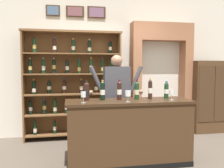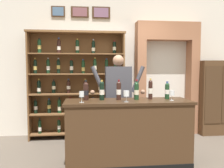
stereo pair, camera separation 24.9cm
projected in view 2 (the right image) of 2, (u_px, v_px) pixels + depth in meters
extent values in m
cube|color=brown|center=(116.00, 165.00, 3.54)|extent=(14.00, 14.00, 0.02)
cube|color=silver|center=(105.00, 53.00, 5.18)|extent=(12.00, 0.16, 3.54)
cube|color=#422B19|center=(58.00, 11.00, 4.91)|extent=(0.28, 0.02, 0.22)
cube|color=slate|center=(58.00, 11.00, 4.89)|extent=(0.23, 0.01, 0.18)
cube|color=#422B19|center=(80.00, 12.00, 4.96)|extent=(0.38, 0.02, 0.23)
cube|color=#804F58|center=(80.00, 12.00, 4.95)|extent=(0.30, 0.01, 0.18)
cube|color=#422B19|center=(101.00, 13.00, 5.01)|extent=(0.39, 0.02, 0.25)
cube|color=slate|center=(101.00, 12.00, 5.00)|extent=(0.31, 0.01, 0.20)
cube|color=brown|center=(29.00, 86.00, 4.69)|extent=(0.03, 0.33, 2.19)
cube|color=brown|center=(123.00, 85.00, 4.91)|extent=(0.03, 0.33, 2.19)
cube|color=brown|center=(77.00, 85.00, 4.96)|extent=(1.93, 0.02, 2.19)
cube|color=brown|center=(78.00, 132.00, 4.87)|extent=(1.87, 0.31, 0.03)
cylinder|color=black|center=(40.00, 128.00, 4.74)|extent=(0.07, 0.07, 0.24)
sphere|color=black|center=(40.00, 121.00, 4.73)|extent=(0.06, 0.06, 0.06)
cylinder|color=black|center=(40.00, 120.00, 4.73)|extent=(0.03, 0.03, 0.07)
cylinder|color=black|center=(40.00, 119.00, 4.72)|extent=(0.03, 0.03, 0.03)
cylinder|color=silver|center=(40.00, 129.00, 4.74)|extent=(0.07, 0.07, 0.08)
cylinder|color=black|center=(59.00, 127.00, 4.81)|extent=(0.07, 0.07, 0.23)
sphere|color=black|center=(59.00, 121.00, 4.80)|extent=(0.06, 0.06, 0.06)
cylinder|color=black|center=(59.00, 120.00, 4.80)|extent=(0.03, 0.03, 0.07)
cylinder|color=maroon|center=(59.00, 119.00, 4.80)|extent=(0.03, 0.03, 0.03)
cylinder|color=silver|center=(59.00, 127.00, 4.81)|extent=(0.07, 0.07, 0.07)
cylinder|color=black|center=(77.00, 126.00, 4.83)|extent=(0.07, 0.07, 0.24)
sphere|color=black|center=(77.00, 120.00, 4.82)|extent=(0.06, 0.06, 0.06)
cylinder|color=black|center=(77.00, 118.00, 4.82)|extent=(0.02, 0.02, 0.08)
cylinder|color=maroon|center=(77.00, 117.00, 4.82)|extent=(0.03, 0.03, 0.03)
cylinder|color=beige|center=(77.00, 128.00, 4.84)|extent=(0.07, 0.07, 0.08)
cylinder|color=black|center=(93.00, 125.00, 4.94)|extent=(0.07, 0.07, 0.24)
sphere|color=black|center=(93.00, 119.00, 4.93)|extent=(0.06, 0.06, 0.06)
cylinder|color=black|center=(93.00, 118.00, 4.92)|extent=(0.03, 0.03, 0.06)
cylinder|color=black|center=(93.00, 117.00, 4.92)|extent=(0.03, 0.03, 0.03)
cylinder|color=black|center=(93.00, 125.00, 4.94)|extent=(0.07, 0.07, 0.08)
cylinder|color=black|center=(112.00, 126.00, 4.93)|extent=(0.07, 0.07, 0.22)
sphere|color=black|center=(112.00, 120.00, 4.92)|extent=(0.06, 0.06, 0.06)
cylinder|color=black|center=(112.00, 119.00, 4.92)|extent=(0.03, 0.03, 0.07)
cylinder|color=maroon|center=(112.00, 117.00, 4.92)|extent=(0.03, 0.03, 0.03)
cylinder|color=black|center=(112.00, 127.00, 4.93)|extent=(0.07, 0.07, 0.07)
cube|color=brown|center=(77.00, 113.00, 4.84)|extent=(1.87, 0.31, 0.02)
cylinder|color=black|center=(36.00, 108.00, 4.74)|extent=(0.07, 0.07, 0.23)
sphere|color=black|center=(36.00, 102.00, 4.73)|extent=(0.07, 0.07, 0.07)
cylinder|color=black|center=(35.00, 100.00, 4.73)|extent=(0.03, 0.03, 0.07)
cylinder|color=black|center=(35.00, 99.00, 4.73)|extent=(0.03, 0.03, 0.03)
cylinder|color=silver|center=(36.00, 108.00, 4.74)|extent=(0.07, 0.07, 0.07)
cylinder|color=black|center=(49.00, 107.00, 4.77)|extent=(0.07, 0.07, 0.24)
sphere|color=black|center=(49.00, 101.00, 4.76)|extent=(0.07, 0.07, 0.07)
cylinder|color=black|center=(49.00, 100.00, 4.76)|extent=(0.03, 0.03, 0.06)
cylinder|color=navy|center=(49.00, 99.00, 4.76)|extent=(0.04, 0.04, 0.03)
cylinder|color=tan|center=(49.00, 107.00, 4.77)|extent=(0.07, 0.07, 0.08)
cylinder|color=#19381E|center=(59.00, 107.00, 4.78)|extent=(0.07, 0.07, 0.24)
sphere|color=#19381E|center=(59.00, 101.00, 4.77)|extent=(0.07, 0.07, 0.07)
cylinder|color=#19381E|center=(59.00, 99.00, 4.76)|extent=(0.03, 0.03, 0.08)
cylinder|color=black|center=(59.00, 98.00, 4.76)|extent=(0.03, 0.03, 0.03)
cylinder|color=beige|center=(59.00, 108.00, 4.78)|extent=(0.07, 0.07, 0.08)
cylinder|color=black|center=(71.00, 107.00, 4.80)|extent=(0.07, 0.07, 0.24)
sphere|color=black|center=(70.00, 101.00, 4.79)|extent=(0.07, 0.07, 0.07)
cylinder|color=black|center=(70.00, 99.00, 4.79)|extent=(0.03, 0.03, 0.08)
cylinder|color=maroon|center=(70.00, 98.00, 4.79)|extent=(0.04, 0.04, 0.03)
cylinder|color=silver|center=(71.00, 107.00, 4.80)|extent=(0.07, 0.07, 0.08)
cylinder|color=black|center=(84.00, 107.00, 4.83)|extent=(0.07, 0.07, 0.25)
sphere|color=black|center=(84.00, 100.00, 4.82)|extent=(0.07, 0.07, 0.07)
cylinder|color=black|center=(84.00, 99.00, 4.82)|extent=(0.03, 0.03, 0.08)
cylinder|color=black|center=(83.00, 97.00, 4.82)|extent=(0.03, 0.03, 0.03)
cylinder|color=black|center=(84.00, 107.00, 4.83)|extent=(0.07, 0.07, 0.08)
cylinder|color=#19381E|center=(93.00, 107.00, 4.83)|extent=(0.07, 0.07, 0.23)
sphere|color=#19381E|center=(93.00, 101.00, 4.82)|extent=(0.07, 0.07, 0.07)
cylinder|color=#19381E|center=(93.00, 99.00, 4.82)|extent=(0.03, 0.03, 0.08)
cylinder|color=navy|center=(93.00, 98.00, 4.82)|extent=(0.03, 0.03, 0.03)
cylinder|color=silver|center=(93.00, 107.00, 4.83)|extent=(0.07, 0.07, 0.07)
cylinder|color=black|center=(106.00, 106.00, 4.88)|extent=(0.07, 0.07, 0.24)
sphere|color=black|center=(106.00, 100.00, 4.87)|extent=(0.07, 0.07, 0.07)
cylinder|color=black|center=(106.00, 99.00, 4.86)|extent=(0.03, 0.03, 0.07)
cylinder|color=black|center=(106.00, 98.00, 4.86)|extent=(0.03, 0.03, 0.03)
cylinder|color=silver|center=(106.00, 107.00, 4.88)|extent=(0.07, 0.07, 0.08)
cylinder|color=black|center=(116.00, 106.00, 4.97)|extent=(0.07, 0.07, 0.23)
sphere|color=black|center=(116.00, 100.00, 4.96)|extent=(0.07, 0.07, 0.07)
cylinder|color=black|center=(116.00, 99.00, 4.95)|extent=(0.03, 0.03, 0.07)
cylinder|color=maroon|center=(116.00, 97.00, 4.95)|extent=(0.03, 0.03, 0.03)
cylinder|color=silver|center=(116.00, 106.00, 4.97)|extent=(0.07, 0.07, 0.07)
cube|color=brown|center=(77.00, 94.00, 4.81)|extent=(1.87, 0.31, 0.02)
cylinder|color=black|center=(39.00, 88.00, 4.70)|extent=(0.08, 0.08, 0.22)
sphere|color=black|center=(39.00, 82.00, 4.70)|extent=(0.07, 0.07, 0.07)
cylinder|color=black|center=(39.00, 81.00, 4.69)|extent=(0.03, 0.03, 0.07)
cylinder|color=#B79338|center=(39.00, 79.00, 4.69)|extent=(0.03, 0.03, 0.03)
cylinder|color=silver|center=(39.00, 90.00, 4.71)|extent=(0.08, 0.08, 0.07)
cylinder|color=black|center=(54.00, 88.00, 4.78)|extent=(0.08, 0.08, 0.21)
sphere|color=black|center=(54.00, 83.00, 4.78)|extent=(0.07, 0.07, 0.07)
cylinder|color=black|center=(54.00, 81.00, 4.77)|extent=(0.03, 0.03, 0.07)
cylinder|color=black|center=(54.00, 80.00, 4.77)|extent=(0.03, 0.03, 0.03)
cylinder|color=beige|center=(54.00, 88.00, 4.78)|extent=(0.08, 0.08, 0.07)
cylinder|color=black|center=(69.00, 88.00, 4.80)|extent=(0.08, 0.08, 0.21)
sphere|color=black|center=(68.00, 82.00, 4.80)|extent=(0.07, 0.07, 0.07)
cylinder|color=black|center=(68.00, 81.00, 4.79)|extent=(0.03, 0.03, 0.08)
cylinder|color=navy|center=(68.00, 79.00, 4.79)|extent=(0.04, 0.04, 0.03)
cylinder|color=silver|center=(69.00, 88.00, 4.80)|extent=(0.08, 0.08, 0.07)
cylinder|color=black|center=(85.00, 88.00, 4.82)|extent=(0.08, 0.08, 0.21)
sphere|color=black|center=(85.00, 82.00, 4.81)|extent=(0.07, 0.07, 0.07)
cylinder|color=black|center=(85.00, 81.00, 4.81)|extent=(0.03, 0.03, 0.08)
cylinder|color=#B79338|center=(85.00, 79.00, 4.81)|extent=(0.04, 0.04, 0.03)
cylinder|color=beige|center=(85.00, 88.00, 4.82)|extent=(0.08, 0.08, 0.07)
cylinder|color=black|center=(100.00, 87.00, 4.88)|extent=(0.08, 0.08, 0.22)
sphere|color=black|center=(100.00, 82.00, 4.87)|extent=(0.07, 0.07, 0.07)
cylinder|color=black|center=(100.00, 80.00, 4.87)|extent=(0.03, 0.03, 0.08)
cylinder|color=#99999E|center=(100.00, 79.00, 4.87)|extent=(0.03, 0.03, 0.03)
cylinder|color=beige|center=(100.00, 88.00, 4.88)|extent=(0.08, 0.08, 0.07)
cylinder|color=black|center=(114.00, 88.00, 4.86)|extent=(0.08, 0.08, 0.21)
sphere|color=black|center=(114.00, 82.00, 4.85)|extent=(0.07, 0.07, 0.07)
cylinder|color=black|center=(114.00, 81.00, 4.85)|extent=(0.03, 0.03, 0.07)
cylinder|color=#B79338|center=(114.00, 80.00, 4.85)|extent=(0.04, 0.04, 0.03)
cylinder|color=tan|center=(114.00, 89.00, 4.86)|extent=(0.08, 0.08, 0.07)
cube|color=brown|center=(77.00, 74.00, 4.78)|extent=(1.87, 0.31, 0.02)
cylinder|color=black|center=(35.00, 68.00, 4.65)|extent=(0.07, 0.07, 0.24)
sphere|color=black|center=(35.00, 61.00, 4.64)|extent=(0.07, 0.07, 0.07)
cylinder|color=black|center=(35.00, 60.00, 4.64)|extent=(0.03, 0.03, 0.07)
cylinder|color=#B79338|center=(35.00, 59.00, 4.64)|extent=(0.03, 0.03, 0.03)
cylinder|color=tan|center=(35.00, 68.00, 4.65)|extent=(0.07, 0.07, 0.08)
cylinder|color=black|center=(48.00, 67.00, 4.71)|extent=(0.07, 0.07, 0.24)
sphere|color=black|center=(48.00, 61.00, 4.70)|extent=(0.07, 0.07, 0.07)
cylinder|color=black|center=(48.00, 60.00, 4.69)|extent=(0.03, 0.03, 0.07)
cylinder|color=#99999E|center=(48.00, 58.00, 4.69)|extent=(0.03, 0.03, 0.03)
cylinder|color=silver|center=(48.00, 68.00, 4.71)|extent=(0.07, 0.07, 0.08)
cylinder|color=black|center=(58.00, 68.00, 4.74)|extent=(0.07, 0.07, 0.23)
sphere|color=black|center=(58.00, 61.00, 4.74)|extent=(0.07, 0.07, 0.07)
cylinder|color=black|center=(58.00, 60.00, 4.73)|extent=(0.03, 0.03, 0.07)
cylinder|color=#99999E|center=(58.00, 59.00, 4.73)|extent=(0.04, 0.04, 0.03)
cylinder|color=tan|center=(58.00, 67.00, 4.74)|extent=(0.07, 0.07, 0.07)
cylinder|color=black|center=(71.00, 68.00, 4.78)|extent=(0.07, 0.07, 0.23)
sphere|color=black|center=(71.00, 62.00, 4.77)|extent=(0.07, 0.07, 0.07)
cylinder|color=black|center=(71.00, 61.00, 4.77)|extent=(0.03, 0.03, 0.06)
cylinder|color=maroon|center=(71.00, 60.00, 4.77)|extent=(0.03, 0.03, 0.03)
cylinder|color=silver|center=(71.00, 68.00, 4.78)|extent=(0.07, 0.07, 0.07)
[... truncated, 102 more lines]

